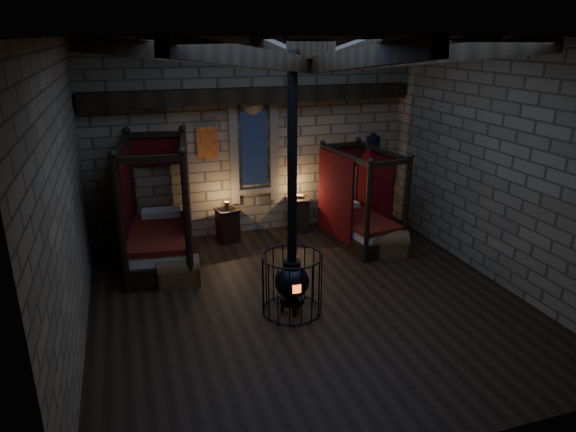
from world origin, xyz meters
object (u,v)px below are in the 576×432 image
object	(u,v)px
bed_left	(160,234)
bed_right	(359,220)
stove	(292,278)
trunk_right	(388,244)
trunk_left	(179,271)

from	to	relation	value
bed_left	bed_right	distance (m)	4.12
stove	trunk_right	bearing A→B (deg)	32.04
bed_left	bed_right	world-z (taller)	bed_left
trunk_left	stove	xyz separation A→B (m)	(1.61, -1.56, 0.37)
stove	trunk_left	bearing A→B (deg)	137.33
bed_left	stove	xyz separation A→B (m)	(1.82, -2.62, 0.01)
bed_left	trunk_left	distance (m)	1.14
bed_right	stove	size ratio (longest dim) A/B	0.50
bed_right	stove	bearing A→B (deg)	-141.25
bed_right	trunk_right	distance (m)	0.94
trunk_right	trunk_left	bearing A→B (deg)	-167.13
bed_left	bed_right	size ratio (longest dim) A/B	1.19
bed_left	trunk_left	xyz separation A→B (m)	(0.21, -1.06, -0.35)
bed_left	trunk_right	xyz separation A→B (m)	(4.38, -1.10, -0.35)
bed_right	trunk_left	size ratio (longest dim) A/B	2.65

